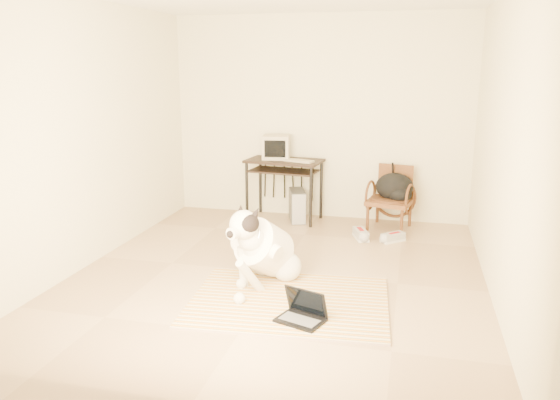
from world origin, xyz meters
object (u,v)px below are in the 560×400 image
(dog, at_px, (264,250))
(backpack, at_px, (395,188))
(crt_monitor, at_px, (276,147))
(pc_tower, at_px, (297,206))
(computer_desk, at_px, (284,168))
(rattan_chair, at_px, (391,197))
(laptop, at_px, (303,313))

(dog, xyz_separation_m, backpack, (1.13, 2.18, 0.19))
(crt_monitor, relative_size, pc_tower, 0.81)
(computer_desk, height_order, backpack, computer_desk)
(crt_monitor, bearing_deg, computer_desk, -29.71)
(pc_tower, relative_size, rattan_chair, 0.61)
(dog, distance_m, computer_desk, 2.28)
(backpack, bearing_deg, crt_monitor, 175.63)
(computer_desk, height_order, pc_tower, computer_desk)
(computer_desk, distance_m, crt_monitor, 0.31)
(dog, bearing_deg, computer_desk, 98.53)
(computer_desk, distance_m, backpack, 1.48)
(pc_tower, bearing_deg, dog, -86.16)
(computer_desk, relative_size, rattan_chair, 1.32)
(laptop, distance_m, crt_monitor, 3.29)
(laptop, distance_m, pc_tower, 3.00)
(computer_desk, bearing_deg, rattan_chair, -1.66)
(backpack, bearing_deg, pc_tower, 178.41)
(laptop, height_order, computer_desk, computer_desk)
(laptop, relative_size, rattan_chair, 0.55)
(crt_monitor, xyz_separation_m, backpack, (1.59, -0.12, -0.45))
(laptop, distance_m, rattan_chair, 2.97)
(laptop, height_order, pc_tower, pc_tower)
(rattan_chair, bearing_deg, crt_monitor, 175.85)
(dog, xyz_separation_m, rattan_chair, (1.08, 2.19, 0.06))
(laptop, distance_m, backpack, 2.99)
(crt_monitor, relative_size, rattan_chair, 0.49)
(pc_tower, bearing_deg, crt_monitor, 164.49)
(dog, height_order, computer_desk, dog)
(backpack, bearing_deg, dog, -117.44)
(pc_tower, xyz_separation_m, backpack, (1.28, -0.04, 0.32))
(dog, bearing_deg, pc_tower, 93.84)
(dog, xyz_separation_m, pc_tower, (-0.15, 2.21, -0.13))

